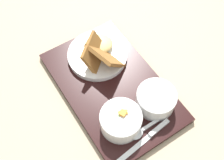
{
  "coord_description": "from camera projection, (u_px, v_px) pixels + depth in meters",
  "views": [
    {
      "loc": [
        -0.38,
        0.19,
        0.77
      ],
      "look_at": [
        0.0,
        0.0,
        0.05
      ],
      "focal_mm": 45.0,
      "sensor_mm": 36.0,
      "label": 1
    }
  ],
  "objects": [
    {
      "name": "bowl_salad",
      "position": [
        121.0,
        120.0,
        0.76
      ],
      "size": [
        0.12,
        0.12,
        0.07
      ],
      "color": "white",
      "rests_on": "serving_tray"
    },
    {
      "name": "ground_plane",
      "position": [
        112.0,
        88.0,
        0.88
      ],
      "size": [
        4.0,
        4.0,
        0.0
      ],
      "primitive_type": "plane",
      "color": "tan"
    },
    {
      "name": "spoon",
      "position": [
        141.0,
        130.0,
        0.78
      ],
      "size": [
        0.04,
        0.13,
        0.01
      ],
      "rotation": [
        0.0,
        0.0,
        1.67
      ],
      "color": "silver",
      "rests_on": "serving_tray"
    },
    {
      "name": "serving_tray",
      "position": [
        112.0,
        87.0,
        0.87
      ],
      "size": [
        0.47,
        0.32,
        0.02
      ],
      "color": "black",
      "rests_on": "ground_plane"
    },
    {
      "name": "knife",
      "position": [
        151.0,
        135.0,
        0.77
      ],
      "size": [
        0.05,
        0.19,
        0.01
      ],
      "rotation": [
        0.0,
        0.0,
        1.78
      ],
      "color": "silver",
      "rests_on": "serving_tray"
    },
    {
      "name": "bowl_soup",
      "position": [
        156.0,
        99.0,
        0.8
      ],
      "size": [
        0.12,
        0.12,
        0.06
      ],
      "color": "white",
      "rests_on": "serving_tray"
    },
    {
      "name": "plate_main",
      "position": [
        98.0,
        53.0,
        0.9
      ],
      "size": [
        0.2,
        0.19,
        0.1
      ],
      "color": "white",
      "rests_on": "serving_tray"
    }
  ]
}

